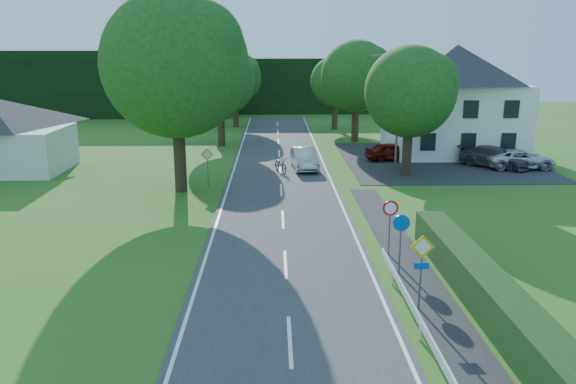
{
  "coord_description": "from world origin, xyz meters",
  "views": [
    {
      "loc": [
        -0.44,
        -8.82,
        8.38
      ],
      "look_at": [
        0.24,
        17.24,
        1.65
      ],
      "focal_mm": 35.0,
      "sensor_mm": 36.0,
      "label": 1
    }
  ],
  "objects_px": {
    "moving_car": "(304,158)",
    "streetlight": "(396,106)",
    "motorcycle": "(281,164)",
    "parasol": "(444,144)",
    "parked_car_red": "(392,151)",
    "parked_car_silver_a": "(414,144)",
    "parked_car_grey": "(495,157)",
    "parked_car_silver_b": "(520,159)"
  },
  "relations": [
    {
      "from": "parasol",
      "to": "parked_car_red",
      "type": "bearing_deg",
      "value": -156.32
    },
    {
      "from": "parked_car_grey",
      "to": "parked_car_silver_b",
      "type": "distance_m",
      "value": 1.67
    },
    {
      "from": "motorcycle",
      "to": "parked_car_silver_a",
      "type": "relative_size",
      "value": 0.51
    },
    {
      "from": "parked_car_red",
      "to": "parked_car_silver_a",
      "type": "xyz_separation_m",
      "value": [
        2.54,
        3.21,
        0.01
      ]
    },
    {
      "from": "parked_car_silver_b",
      "to": "parasol",
      "type": "height_order",
      "value": "parasol"
    },
    {
      "from": "streetlight",
      "to": "parked_car_silver_b",
      "type": "bearing_deg",
      "value": -1.2
    },
    {
      "from": "parked_car_red",
      "to": "parked_car_grey",
      "type": "height_order",
      "value": "parked_car_grey"
    },
    {
      "from": "moving_car",
      "to": "parked_car_silver_a",
      "type": "xyz_separation_m",
      "value": [
        9.35,
        6.17,
        -0.06
      ]
    },
    {
      "from": "parasol",
      "to": "moving_car",
      "type": "bearing_deg",
      "value": -156.46
    },
    {
      "from": "parked_car_red",
      "to": "parasol",
      "type": "bearing_deg",
      "value": -75.49
    },
    {
      "from": "parked_car_grey",
      "to": "parasol",
      "type": "height_order",
      "value": "parasol"
    },
    {
      "from": "motorcycle",
      "to": "parked_car_silver_a",
      "type": "xyz_separation_m",
      "value": [
        11.02,
        7.2,
        0.13
      ]
    },
    {
      "from": "parked_car_silver_a",
      "to": "parked_car_silver_b",
      "type": "bearing_deg",
      "value": -124.04
    },
    {
      "from": "parked_car_silver_b",
      "to": "parasol",
      "type": "relative_size",
      "value": 2.49
    },
    {
      "from": "moving_car",
      "to": "parasol",
      "type": "xyz_separation_m",
      "value": [
        11.37,
        4.95,
        0.14
      ]
    },
    {
      "from": "streetlight",
      "to": "motorcycle",
      "type": "xyz_separation_m",
      "value": [
        -8.01,
        -0.99,
        -3.88
      ]
    },
    {
      "from": "streetlight",
      "to": "parked_car_silver_a",
      "type": "distance_m",
      "value": 7.85
    },
    {
      "from": "parked_car_silver_a",
      "to": "parked_car_grey",
      "type": "bearing_deg",
      "value": -130.57
    },
    {
      "from": "parked_car_silver_a",
      "to": "streetlight",
      "type": "bearing_deg",
      "value": 167.23
    },
    {
      "from": "streetlight",
      "to": "motorcycle",
      "type": "height_order",
      "value": "streetlight"
    },
    {
      "from": "moving_car",
      "to": "parked_car_red",
      "type": "xyz_separation_m",
      "value": [
        6.81,
        2.95,
        -0.07
      ]
    },
    {
      "from": "moving_car",
      "to": "parked_car_silver_b",
      "type": "xyz_separation_m",
      "value": [
        15.29,
        -0.23,
        -0.06
      ]
    },
    {
      "from": "streetlight",
      "to": "motorcycle",
      "type": "distance_m",
      "value": 8.95
    },
    {
      "from": "parked_car_silver_a",
      "to": "parked_car_red",
      "type": "bearing_deg",
      "value": 154.8
    },
    {
      "from": "motorcycle",
      "to": "parasol",
      "type": "relative_size",
      "value": 1.07
    },
    {
      "from": "parked_car_grey",
      "to": "parasol",
      "type": "xyz_separation_m",
      "value": [
        -2.33,
        4.7,
        0.15
      ]
    },
    {
      "from": "parked_car_grey",
      "to": "moving_car",
      "type": "bearing_deg",
      "value": 133.08
    },
    {
      "from": "motorcycle",
      "to": "parked_car_silver_b",
      "type": "relative_size",
      "value": 0.43
    },
    {
      "from": "moving_car",
      "to": "parked_car_silver_a",
      "type": "relative_size",
      "value": 1.09
    },
    {
      "from": "moving_car",
      "to": "parked_car_silver_a",
      "type": "distance_m",
      "value": 11.2
    },
    {
      "from": "parked_car_silver_b",
      "to": "parasol",
      "type": "distance_m",
      "value": 6.51
    },
    {
      "from": "moving_car",
      "to": "motorcycle",
      "type": "bearing_deg",
      "value": -152.66
    },
    {
      "from": "parasol",
      "to": "parked_car_silver_b",
      "type": "bearing_deg",
      "value": -52.93
    },
    {
      "from": "parked_car_grey",
      "to": "streetlight",
      "type": "bearing_deg",
      "value": 134.36
    },
    {
      "from": "parked_car_grey",
      "to": "motorcycle",
      "type": "bearing_deg",
      "value": 136.82
    },
    {
      "from": "motorcycle",
      "to": "parked_car_silver_a",
      "type": "bearing_deg",
      "value": 13.15
    },
    {
      "from": "moving_car",
      "to": "parked_car_silver_b",
      "type": "bearing_deg",
      "value": -5.34
    },
    {
      "from": "motorcycle",
      "to": "parked_car_grey",
      "type": "bearing_deg",
      "value": -15.21
    },
    {
      "from": "moving_car",
      "to": "streetlight",
      "type": "bearing_deg",
      "value": -4.88
    },
    {
      "from": "parked_car_red",
      "to": "parked_car_silver_b",
      "type": "height_order",
      "value": "parked_car_silver_b"
    },
    {
      "from": "parked_car_silver_a",
      "to": "parasol",
      "type": "height_order",
      "value": "parasol"
    },
    {
      "from": "parked_car_silver_a",
      "to": "parked_car_grey",
      "type": "height_order",
      "value": "parked_car_grey"
    }
  ]
}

